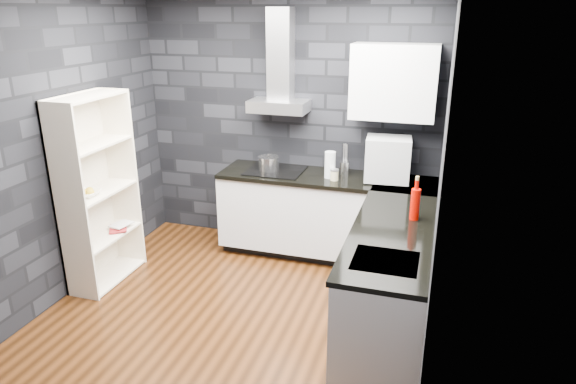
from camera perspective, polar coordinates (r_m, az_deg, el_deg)
The scene contains 27 objects.
ground at distance 4.63m, azimuth -5.93°, elevation -13.12°, with size 3.20×3.20×0.00m, color #41200C.
wall_back at distance 5.55m, azimuth 0.11°, elevation 7.71°, with size 3.20×0.05×2.70m, color black.
wall_front at distance 2.76m, azimuth -20.16°, elevation -6.38°, with size 3.20×0.05×2.70m, color black.
wall_left at distance 4.93m, azimuth -24.26°, elevation 4.42°, with size 0.05×3.20×2.70m, color black.
wall_right at distance 3.75m, azimuth 16.87°, elevation 0.88°, with size 0.05×3.20×2.70m, color black.
toekick_back at distance 5.59m, azimuth 4.18°, elevation -6.38°, with size 2.18×0.50×0.10m, color black.
toekick_right at distance 4.42m, azimuth 11.38°, elevation -14.49°, with size 0.50×1.78×0.10m, color black.
counter_back_cab at distance 5.38m, azimuth 4.19°, elevation -2.45°, with size 2.20×0.60×0.76m, color silver.
counter_right_cab at distance 4.20m, azimuth 11.23°, elevation -9.56°, with size 0.60×1.80×0.76m, color silver.
counter_back_top at distance 5.23m, azimuth 4.28°, elevation 1.57°, with size 2.20×0.62×0.04m, color black.
counter_right_top at distance 4.02m, azimuth 11.46°, elevation -4.56°, with size 0.62×1.80×0.04m, color black.
counter_corner_top at distance 5.13m, azimuth 13.03°, elevation 0.75°, with size 0.62×0.62×0.04m, color black.
hood_body at distance 5.34m, azimuth -1.03°, elevation 9.53°, with size 0.60×0.34×0.12m, color silver.
hood_chimney at distance 5.34m, azimuth -0.82°, elevation 15.05°, with size 0.24×0.20×0.90m, color silver.
upper_cabinet at distance 5.05m, azimuth 11.70°, elevation 11.88°, with size 0.80×0.35×0.70m, color silver.
cooktop at distance 5.37m, azimuth -1.42°, elevation 2.41°, with size 0.58×0.50×0.01m, color black.
sink_rim at distance 3.56m, azimuth 10.75°, elevation -7.56°, with size 0.44×0.40×0.01m, color silver.
pot at distance 5.37m, azimuth -2.13°, elevation 3.17°, with size 0.21×0.21×0.13m, color #B1B2B6.
glass_vase at distance 5.14m, azimuth 4.68°, elevation 3.03°, with size 0.11×0.11×0.27m, color silver.
storage_jar at distance 5.09m, azimuth 5.17°, elevation 1.84°, with size 0.08×0.08×0.10m, color tan.
utensil_crock at distance 5.29m, azimuth 6.30°, elevation 2.69°, with size 0.10×0.10×0.13m, color #B1B2B6.
appliance_garage at distance 5.09m, azimuth 11.02°, elevation 3.62°, with size 0.42×0.33×0.42m, color #A7AAAE.
red_bottle at distance 4.23m, azimuth 13.94°, elevation -1.34°, with size 0.08×0.08×0.26m, color #9E0800.
bookshelf at distance 5.08m, azimuth -20.35°, elevation 0.02°, with size 0.34×0.80×1.80m, color #F3E7CE.
fruit_bowl at distance 4.96m, azimuth -21.37°, elevation -0.12°, with size 0.22×0.22×0.05m, color white.
book_red at distance 5.27m, azimuth -19.37°, elevation -2.98°, with size 0.16×0.02×0.22m, color maroon.
book_second at distance 5.34m, azimuth -18.72°, elevation -2.33°, with size 0.15×0.02×0.21m, color #B2B2B2.
Camera 1 is at (1.58, -3.56, 2.51)m, focal length 32.00 mm.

